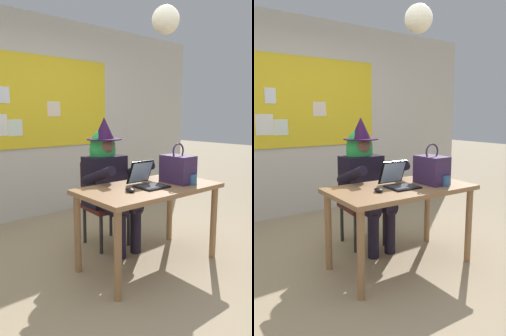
% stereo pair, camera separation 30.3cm
% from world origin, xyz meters
% --- Properties ---
extents(ground_plane, '(24.00, 24.00, 0.00)m').
position_xyz_m(ground_plane, '(0.00, 0.00, 0.00)').
color(ground_plane, tan).
extents(wall_back_bulletin, '(6.11, 2.24, 2.67)m').
position_xyz_m(wall_back_bulletin, '(0.00, 2.03, 1.35)').
color(wall_back_bulletin, beige).
rests_on(wall_back_bulletin, ground).
extents(desk_main, '(1.31, 0.73, 0.75)m').
position_xyz_m(desk_main, '(0.18, -0.03, 0.64)').
color(desk_main, '#8E6642').
rests_on(desk_main, ground).
extents(chair_at_desk, '(0.45, 0.45, 0.89)m').
position_xyz_m(chair_at_desk, '(0.17, 0.68, 0.50)').
color(chair_at_desk, '#4C1E19').
rests_on(chair_at_desk, ground).
extents(person_costumed, '(0.59, 0.64, 1.36)m').
position_xyz_m(person_costumed, '(0.17, 0.56, 0.77)').
color(person_costumed, black).
rests_on(person_costumed, ground).
extents(laptop, '(0.28, 0.33, 0.23)m').
position_xyz_m(laptop, '(0.17, -0.01, 0.80)').
color(laptop, black).
rests_on(laptop, desk_main).
extents(computer_mouse, '(0.06, 0.11, 0.03)m').
position_xyz_m(computer_mouse, '(-0.10, -0.07, 0.76)').
color(computer_mouse, black).
rests_on(computer_mouse, desk_main).
extents(handbag, '(0.20, 0.30, 0.38)m').
position_xyz_m(handbag, '(0.50, -0.09, 0.88)').
color(handbag, '#38234C').
rests_on(handbag, desk_main).
extents(coffee_mug, '(0.08, 0.08, 0.09)m').
position_xyz_m(coffee_mug, '(0.53, -0.23, 0.79)').
color(coffee_mug, '#336099').
rests_on(coffee_mug, desk_main).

